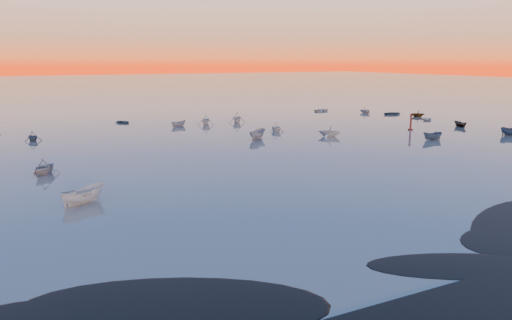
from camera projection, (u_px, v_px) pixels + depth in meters
ground at (104, 114)px, 118.43m from camera, size 600.00×600.00×0.00m
mud_lobes at (421, 272)px, 30.47m from camera, size 140.00×6.00×0.07m
moored_fleet at (162, 143)px, 77.50m from camera, size 124.00×58.00×1.20m
boat_near_center at (83, 203)px, 45.03m from camera, size 3.51×4.73×1.51m
boat_near_right at (329, 136)px, 83.69m from camera, size 4.02×3.96×1.36m
channel_marker at (411, 123)px, 90.92m from camera, size 0.91×0.91×3.24m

